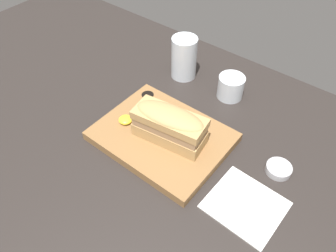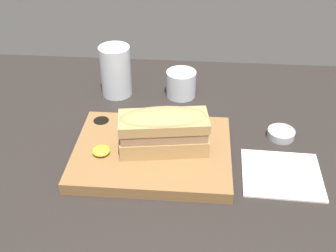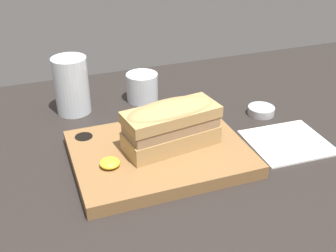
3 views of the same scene
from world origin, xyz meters
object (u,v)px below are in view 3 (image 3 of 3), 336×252
object	(u,v)px
serving_board	(159,153)
wine_glass	(142,88)
sandwich	(171,123)
napkin	(287,142)
condiment_dish	(261,111)
water_glass	(72,89)

from	to	relation	value
serving_board	wine_glass	size ratio (longest dim) A/B	4.28
sandwich	napkin	world-z (taller)	sandwich
wine_glass	serving_board	bearing A→B (deg)	-100.26
serving_board	condiment_dish	size ratio (longest dim) A/B	5.36
sandwich	wine_glass	size ratio (longest dim) A/B	2.47
napkin	condiment_dish	distance (cm)	12.58
serving_board	sandwich	distance (cm)	6.56
water_glass	wine_glass	size ratio (longest dim) A/B	1.73
water_glass	condiment_dish	size ratio (longest dim) A/B	2.16
serving_board	condiment_dish	world-z (taller)	serving_board
water_glass	wine_glass	xyz separation A→B (cm)	(16.37, 0.37, -2.43)
water_glass	wine_glass	distance (cm)	16.55
condiment_dish	napkin	bearing A→B (deg)	-97.00
wine_glass	napkin	size ratio (longest dim) A/B	0.47
wine_glass	napkin	bearing A→B (deg)	-53.28
napkin	water_glass	bearing A→B (deg)	143.13
serving_board	wine_glass	distance (cm)	25.81
sandwich	wine_glass	bearing A→B (deg)	85.18
serving_board	condiment_dish	bearing A→B (deg)	18.33
wine_glass	condiment_dish	distance (cm)	28.17
serving_board	water_glass	distance (cm)	27.94
serving_board	wine_glass	bearing A→B (deg)	79.74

